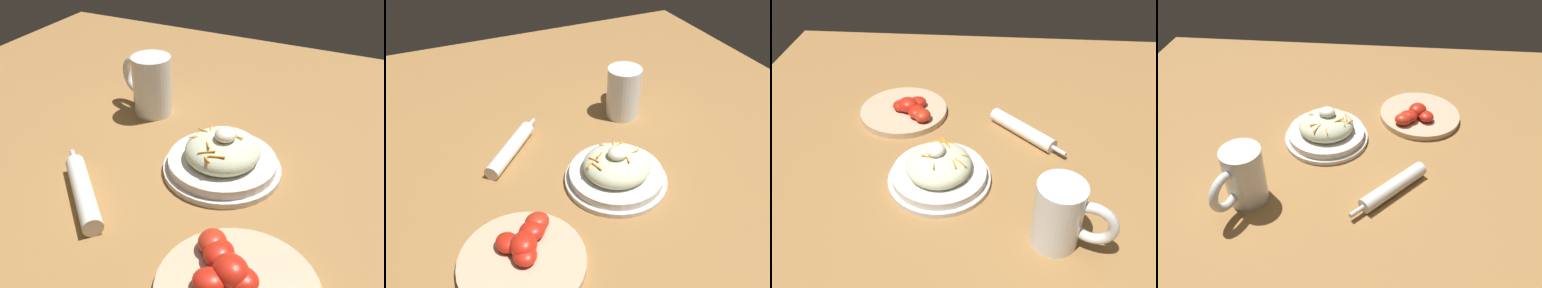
# 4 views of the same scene
# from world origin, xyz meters

# --- Properties ---
(ground_plane) EXTENTS (1.43, 1.43, 0.00)m
(ground_plane) POSITION_xyz_m (0.00, 0.00, 0.00)
(ground_plane) COLOR #9E703D
(salad_plate) EXTENTS (0.21, 0.21, 0.09)m
(salad_plate) POSITION_xyz_m (-0.03, 0.13, 0.03)
(salad_plate) COLOR silver
(salad_plate) RESTS_ON ground_plane
(beer_mug) EXTENTS (0.09, 0.14, 0.13)m
(beer_mug) POSITION_xyz_m (-0.17, -0.09, 0.06)
(beer_mug) COLOR white
(beer_mug) RESTS_ON ground_plane
(napkin_roll) EXTENTS (0.16, 0.17, 0.03)m
(napkin_roll) POSITION_xyz_m (0.14, -0.04, 0.02)
(napkin_roll) COLOR white
(napkin_roll) RESTS_ON ground_plane
(tomato_plate) EXTENTS (0.22, 0.22, 0.05)m
(tomato_plate) POSITION_xyz_m (0.20, 0.25, 0.01)
(tomato_plate) COLOR #D1B28E
(tomato_plate) RESTS_ON ground_plane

